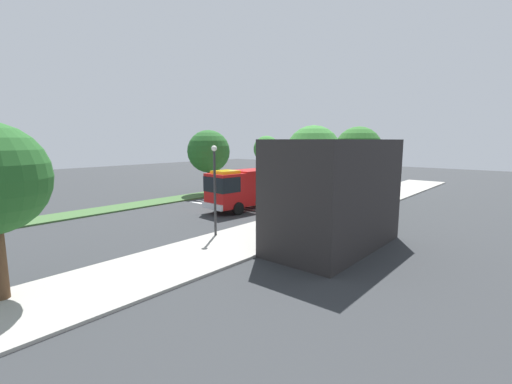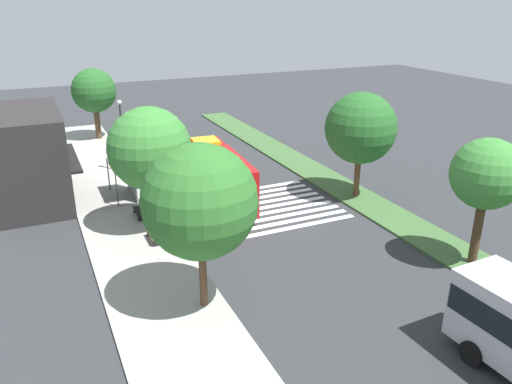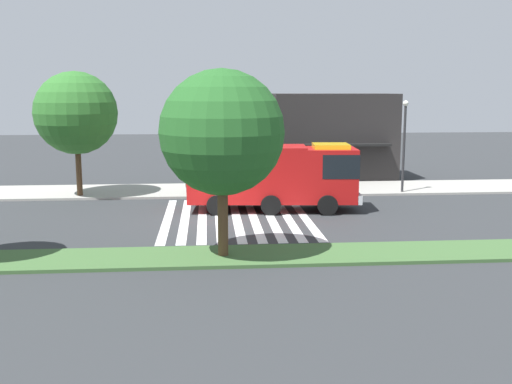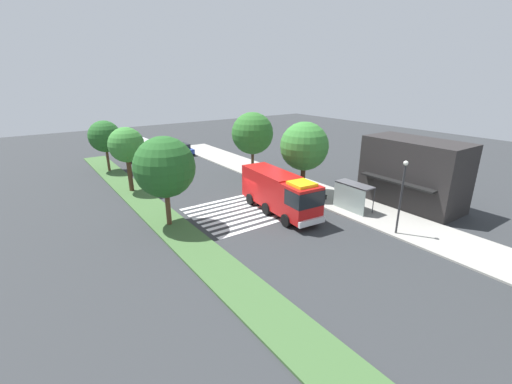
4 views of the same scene
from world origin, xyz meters
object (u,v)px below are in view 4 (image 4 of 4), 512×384
object	(u,v)px
parked_car_mid	(285,190)
parked_car_west	(183,149)
transit_bus	(145,152)
bus_stop_shelter	(352,192)
bench_west_of_shelter	(294,184)
median_tree_west	(126,145)
sidewalk_tree_west	(304,146)
bench_near_shelter	(319,194)
median_tree_far_west	(105,136)
street_lamp	(402,191)
median_tree_center	(165,167)
fire_truck	(281,192)
sidewalk_tree_far_west	(252,133)

from	to	relation	value
parked_car_mid	parked_car_west	bearing A→B (deg)	179.16
transit_bus	bus_stop_shelter	size ratio (longest dim) A/B	2.99
parked_car_west	parked_car_mid	size ratio (longest dim) A/B	0.97
bench_west_of_shelter	median_tree_west	bearing A→B (deg)	-122.63
bus_stop_shelter	parked_car_mid	bearing A→B (deg)	-156.18
parked_car_mid	sidewalk_tree_west	distance (m)	4.82
parked_car_west	bench_near_shelter	bearing A→B (deg)	6.20
bus_stop_shelter	median_tree_far_west	size ratio (longest dim) A/B	0.54
transit_bus	median_tree_west	world-z (taller)	median_tree_west
transit_bus	bench_west_of_shelter	distance (m)	21.52
parked_car_mid	street_lamp	size ratio (longest dim) A/B	0.81
bus_stop_shelter	sidewalk_tree_west	size ratio (longest dim) A/B	0.47
median_tree_center	fire_truck	bearing A→B (deg)	70.48
fire_truck	sidewalk_tree_west	size ratio (longest dim) A/B	1.29
fire_truck	parked_car_mid	xyz separation A→B (m)	(-2.80, 2.88, -1.22)
bus_stop_shelter	sidewalk_tree_far_west	distance (m)	15.55
transit_bus	bench_west_of_shelter	xyz separation A→B (m)	(18.95, 10.10, -1.46)
bus_stop_shelter	sidewalk_tree_far_west	bearing A→B (deg)	-178.11
parked_car_west	bus_stop_shelter	xyz separation A→B (m)	(31.39, 2.70, 1.02)
transit_bus	parked_car_west	bearing A→B (deg)	-60.60
parked_car_mid	sidewalk_tree_far_west	bearing A→B (deg)	165.50
sidewalk_tree_far_west	bench_west_of_shelter	bearing A→B (deg)	3.85
parked_car_mid	bench_near_shelter	size ratio (longest dim) A/B	2.95
transit_bus	bench_near_shelter	world-z (taller)	transit_bus
transit_bus	bus_stop_shelter	world-z (taller)	transit_bus
street_lamp	median_tree_west	size ratio (longest dim) A/B	0.86
parked_car_mid	fire_truck	bearing A→B (deg)	-46.66
transit_bus	median_tree_center	bearing A→B (deg)	164.08
bench_near_shelter	bench_west_of_shelter	xyz separation A→B (m)	(-3.81, 0.00, 0.00)
parked_car_mid	median_tree_far_west	bearing A→B (deg)	-150.92
parked_car_west	bench_west_of_shelter	world-z (taller)	parked_car_west
parked_car_west	median_tree_far_west	world-z (taller)	median_tree_far_west
parked_car_west	sidewalk_tree_far_west	xyz separation A→B (m)	(16.22, 2.20, 4.38)
street_lamp	sidewalk_tree_west	xyz separation A→B (m)	(-11.34, 0.40, 1.53)
parked_car_mid	median_tree_west	xyz separation A→B (m)	(-11.21, -12.17, 4.21)
parked_car_mid	sidewalk_tree_west	xyz separation A→B (m)	(0.13, 2.20, 4.29)
median_tree_far_west	parked_car_mid	bearing A→B (deg)	29.92
street_lamp	median_tree_far_west	size ratio (longest dim) A/B	0.91
bench_west_of_shelter	median_tree_center	distance (m)	15.56
sidewalk_tree_far_west	street_lamp	bearing A→B (deg)	-1.12
median_tree_center	bench_near_shelter	bearing A→B (deg)	80.03
parked_car_mid	bench_near_shelter	world-z (taller)	parked_car_mid
sidewalk_tree_far_west	median_tree_center	bearing A→B (deg)	-59.23
bench_west_of_shelter	sidewalk_tree_west	distance (m)	4.93
parked_car_west	median_tree_far_west	xyz separation A→B (m)	(4.13, -12.17, 3.72)
sidewalk_tree_far_west	sidewalk_tree_west	bearing A→B (deg)	-0.00
transit_bus	street_lamp	xyz separation A→B (m)	(32.11, 9.21, 1.56)
fire_truck	median_tree_west	size ratio (longest dim) A/B	1.41
bench_west_of_shelter	sidewalk_tree_west	world-z (taller)	sidewalk_tree_west
bench_near_shelter	bench_west_of_shelter	size ratio (longest dim) A/B	1.00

